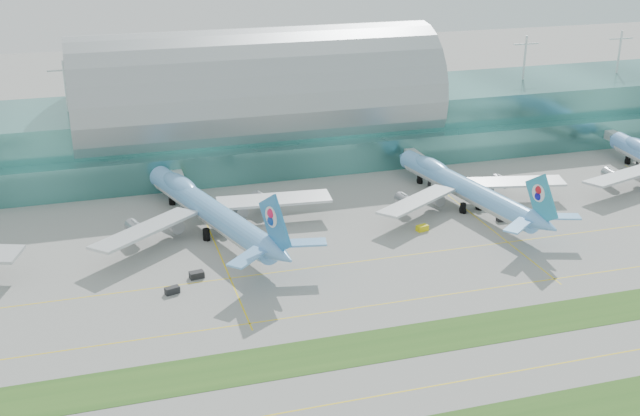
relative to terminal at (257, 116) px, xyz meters
name	(u,v)px	position (x,y,z in m)	size (l,w,h in m)	color
ground	(399,348)	(-0.01, -128.79, -14.23)	(700.00, 700.00, 0.00)	gray
terminal	(257,116)	(0.00, 0.00, 0.00)	(340.00, 69.10, 36.00)	#3D7A75
grass_strip_far	(396,343)	(-0.01, -126.79, -14.19)	(420.00, 12.00, 0.08)	#2D591E
taxiline_b	(428,387)	(-0.01, -142.79, -14.22)	(420.00, 0.35, 0.01)	yellow
taxiline_c	(368,306)	(-0.01, -110.79, -14.22)	(420.00, 0.35, 0.01)	yellow
taxiline_d	(338,264)	(-0.01, -88.79, -14.22)	(420.00, 0.35, 0.01)	yellow
airliner_b	(208,208)	(-26.54, -59.94, -7.59)	(65.82, 76.33, 21.52)	#68A7E5
airliner_c	(463,186)	(46.01, -62.34, -8.15)	(62.11, 71.30, 19.71)	#6FB4F4
gse_c	(172,290)	(-40.28, -92.60, -13.44)	(3.24, 1.61, 1.58)	black
gse_d	(197,275)	(-33.85, -86.38, -13.43)	(3.31, 2.02, 1.60)	black
gse_e	(422,228)	(27.86, -75.57, -13.44)	(3.07, 1.84, 1.57)	yellow
gse_f	(503,218)	(51.70, -75.60, -13.47)	(3.23, 1.75, 1.51)	black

